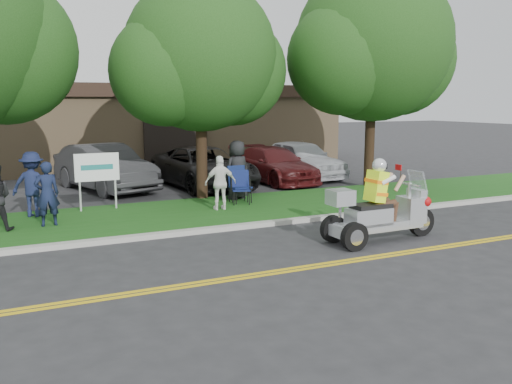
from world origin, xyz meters
name	(u,v)px	position (x,y,z in m)	size (l,w,h in m)	color
ground	(298,260)	(0.00, 0.00, 0.00)	(120.00, 120.00, 0.00)	#28282B
centerline_near	(313,268)	(0.00, -0.58, 0.01)	(60.00, 0.10, 0.01)	gold
centerline_far	(309,266)	(0.00, -0.42, 0.01)	(60.00, 0.10, 0.01)	gold
curb	(239,227)	(0.00, 3.05, 0.06)	(60.00, 0.25, 0.12)	#A8A89E
grass_verge	(209,211)	(0.00, 5.20, 0.06)	(60.00, 4.00, 0.10)	#1A5215
commercial_building	(153,124)	(2.00, 18.98, 2.01)	(18.00, 8.20, 4.00)	#9E7F5B
tree_mid	(201,62)	(0.55, 7.23, 4.43)	(5.88, 4.80, 7.05)	#332114
tree_right	(374,50)	(7.06, 7.03, 5.03)	(6.86, 5.60, 8.07)	#332114
business_sign	(97,170)	(-2.90, 6.60, 1.26)	(1.25, 0.06, 1.75)	silver
trike_scooter	(379,213)	(2.42, 0.51, 0.68)	(2.97, 0.99, 1.95)	black
lawn_chair_a	(241,185)	(1.24, 5.76, 0.68)	(0.68, 0.69, 1.02)	black
lawn_chair_b	(238,182)	(1.27, 6.00, 0.74)	(0.62, 0.64, 1.13)	black
spectator_adult_left	(47,194)	(-4.39, 5.05, 0.92)	(0.60, 0.39, 1.64)	#141C38
spectator_adult_right	(220,183)	(0.32, 5.10, 0.89)	(0.92, 0.38, 1.58)	white
spectator_chair_a	(33,184)	(-4.64, 6.40, 0.99)	(1.15, 0.66, 1.78)	#182044
spectator_chair_b	(237,170)	(1.45, 6.50, 1.05)	(0.92, 0.60, 1.88)	black
parked_car_left	(105,168)	(-2.00, 10.65, 0.84)	(1.78, 5.09, 1.68)	#303033
parked_car_mid	(204,167)	(1.50, 9.78, 0.76)	(2.52, 5.46, 1.52)	black
parked_car_right	(274,165)	(4.50, 9.89, 0.70)	(1.95, 4.79, 1.39)	#481012
parked_car_far_right	(301,159)	(6.05, 10.41, 0.81)	(1.91, 4.74, 1.61)	silver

